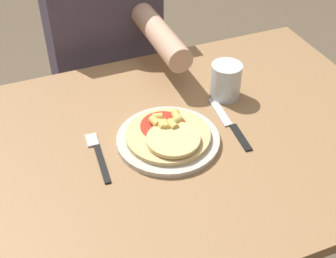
{
  "coord_description": "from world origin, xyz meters",
  "views": [
    {
      "loc": [
        -0.35,
        -0.78,
        1.52
      ],
      "look_at": [
        -0.04,
        0.0,
        0.82
      ],
      "focal_mm": 50.0,
      "sensor_mm": 36.0,
      "label": 1
    }
  ],
  "objects_px": {
    "knife": "(230,124)",
    "drinking_glass": "(226,81)",
    "fork": "(98,154)",
    "pizza": "(169,134)",
    "dining_table": "(182,175)",
    "person_diner": "(106,57)",
    "plate": "(168,140)"
  },
  "relations": [
    {
      "from": "dining_table",
      "to": "plate",
      "type": "relative_size",
      "value": 4.48
    },
    {
      "from": "dining_table",
      "to": "person_diner",
      "type": "relative_size",
      "value": 0.94
    },
    {
      "from": "pizza",
      "to": "drinking_glass",
      "type": "xyz_separation_m",
      "value": [
        0.21,
        0.12,
        0.02
      ]
    },
    {
      "from": "drinking_glass",
      "to": "dining_table",
      "type": "bearing_deg",
      "value": -145.87
    },
    {
      "from": "knife",
      "to": "drinking_glass",
      "type": "relative_size",
      "value": 2.27
    },
    {
      "from": "fork",
      "to": "drinking_glass",
      "type": "height_order",
      "value": "drinking_glass"
    },
    {
      "from": "plate",
      "to": "pizza",
      "type": "relative_size",
      "value": 1.22
    },
    {
      "from": "knife",
      "to": "fork",
      "type": "bearing_deg",
      "value": 177.01
    },
    {
      "from": "fork",
      "to": "person_diner",
      "type": "xyz_separation_m",
      "value": [
        0.17,
        0.56,
        -0.09
      ]
    },
    {
      "from": "plate",
      "to": "person_diner",
      "type": "distance_m",
      "value": 0.58
    },
    {
      "from": "dining_table",
      "to": "person_diner",
      "type": "height_order",
      "value": "person_diner"
    },
    {
      "from": "drinking_glass",
      "to": "person_diner",
      "type": "height_order",
      "value": "person_diner"
    },
    {
      "from": "drinking_glass",
      "to": "person_diner",
      "type": "bearing_deg",
      "value": 114.42
    },
    {
      "from": "pizza",
      "to": "drinking_glass",
      "type": "distance_m",
      "value": 0.25
    },
    {
      "from": "knife",
      "to": "person_diner",
      "type": "distance_m",
      "value": 0.6
    },
    {
      "from": "plate",
      "to": "person_diner",
      "type": "relative_size",
      "value": 0.21
    },
    {
      "from": "plate",
      "to": "pizza",
      "type": "distance_m",
      "value": 0.02
    },
    {
      "from": "knife",
      "to": "person_diner",
      "type": "xyz_separation_m",
      "value": [
        -0.16,
        0.57,
        -0.09
      ]
    },
    {
      "from": "drinking_glass",
      "to": "fork",
      "type": "bearing_deg",
      "value": -165.54
    },
    {
      "from": "knife",
      "to": "pizza",
      "type": "bearing_deg",
      "value": -178.35
    },
    {
      "from": "pizza",
      "to": "dining_table",
      "type": "bearing_deg",
      "value": 3.11
    },
    {
      "from": "plate",
      "to": "person_diner",
      "type": "xyz_separation_m",
      "value": [
        0.0,
        0.58,
        -0.09
      ]
    },
    {
      "from": "pizza",
      "to": "fork",
      "type": "distance_m",
      "value": 0.17
    },
    {
      "from": "fork",
      "to": "drinking_glass",
      "type": "distance_m",
      "value": 0.4
    },
    {
      "from": "person_diner",
      "to": "dining_table",
      "type": "bearing_deg",
      "value": -86.71
    },
    {
      "from": "pizza",
      "to": "knife",
      "type": "bearing_deg",
      "value": 1.65
    },
    {
      "from": "drinking_glass",
      "to": "knife",
      "type": "bearing_deg",
      "value": -111.05
    },
    {
      "from": "dining_table",
      "to": "drinking_glass",
      "type": "bearing_deg",
      "value": 34.13
    },
    {
      "from": "knife",
      "to": "drinking_glass",
      "type": "xyz_separation_m",
      "value": [
        0.04,
        0.12,
        0.05
      ]
    },
    {
      "from": "dining_table",
      "to": "drinking_glass",
      "type": "xyz_separation_m",
      "value": [
        0.18,
        0.12,
        0.18
      ]
    },
    {
      "from": "dining_table",
      "to": "fork",
      "type": "height_order",
      "value": "fork"
    },
    {
      "from": "pizza",
      "to": "knife",
      "type": "relative_size",
      "value": 0.92
    }
  ]
}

